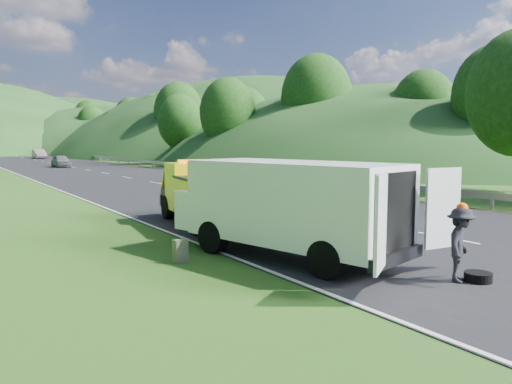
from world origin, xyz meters
TOP-DOWN VIEW (x-y plane):
  - ground at (0.00, 0.00)m, footprint 320.00×320.00m
  - road_surface at (3.00, 40.00)m, footprint 14.00×200.00m
  - guardrail at (10.30, 52.50)m, footprint 0.06×140.00m
  - tree_line_right at (23.00, 60.00)m, footprint 14.00×140.00m
  - hills_backdrop at (6.50, 134.70)m, footprint 201.00×288.60m
  - tow_truck at (-2.16, 4.47)m, footprint 2.78×5.65m
  - white_van at (-2.67, -1.25)m, footprint 4.59×7.56m
  - woman at (-3.75, 0.65)m, footprint 0.57×0.69m
  - child at (-1.49, 0.03)m, footprint 0.63×0.62m
  - worker at (-0.97, -5.16)m, footprint 1.21×1.02m
  - suitcase at (-5.25, -0.21)m, footprint 0.39×0.26m
  - spare_tire at (-0.61, -5.37)m, footprint 0.58×0.58m
  - passing_suv at (5.12, 6.73)m, footprint 2.26×4.86m
  - dist_car_a at (1.94, 47.11)m, footprint 1.60×3.98m
  - dist_car_b at (4.52, 75.27)m, footprint 1.60×4.59m

SIDE VIEW (x-z plane):
  - ground at x=0.00m, z-range 0.00..0.00m
  - guardrail at x=10.30m, z-range -0.76..0.76m
  - tree_line_right at x=23.00m, z-range -7.00..7.00m
  - hills_backdrop at x=6.50m, z-range -22.00..22.00m
  - woman at x=-3.75m, z-range -0.83..0.83m
  - child at x=-1.49m, z-range -0.52..0.52m
  - worker at x=-0.97m, z-range -0.82..0.82m
  - spare_tire at x=-0.61m, z-range -0.10..0.10m
  - passing_suv at x=5.12m, z-range -0.67..0.67m
  - dist_car_a at x=1.94m, z-range -0.68..0.68m
  - dist_car_b at x=4.52m, z-range -0.76..0.76m
  - road_surface at x=3.00m, z-range 0.00..0.02m
  - suitcase at x=-5.25m, z-range 0.00..0.58m
  - tow_truck at x=-2.16m, z-range -0.03..2.30m
  - white_van at x=-2.67m, z-range 0.16..2.67m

